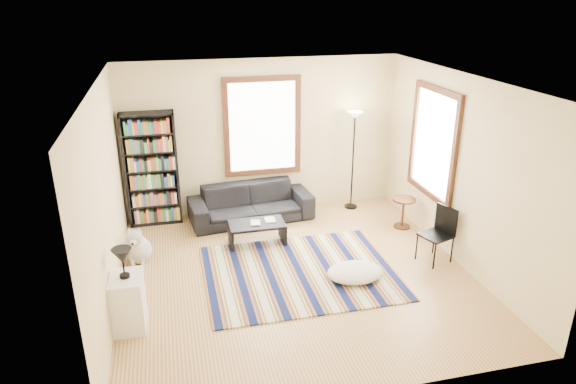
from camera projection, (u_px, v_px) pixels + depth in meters
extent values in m
cube|color=tan|center=(296.00, 277.00, 7.56)|extent=(5.00, 5.00, 0.10)
cube|color=white|center=(297.00, 78.00, 6.49)|extent=(5.00, 5.00, 0.10)
cube|color=beige|center=(262.00, 136.00, 9.33)|extent=(5.00, 0.10, 2.80)
cube|color=beige|center=(365.00, 281.00, 4.72)|extent=(5.00, 0.10, 2.80)
cube|color=beige|center=(101.00, 202.00, 6.47)|extent=(0.10, 5.00, 2.80)
cube|color=beige|center=(463.00, 170.00, 7.58)|extent=(0.10, 5.00, 2.80)
cube|color=white|center=(262.00, 127.00, 9.18)|extent=(1.20, 0.06, 1.60)
cube|color=white|center=(433.00, 143.00, 8.21)|extent=(0.06, 1.20, 1.60)
cube|color=#0C153F|center=(299.00, 272.00, 7.56)|extent=(2.77, 2.22, 0.02)
imported|color=black|center=(251.00, 203.00, 9.21)|extent=(1.07, 2.25, 0.63)
cube|color=black|center=(152.00, 169.00, 8.84)|extent=(0.90, 0.30, 2.00)
cube|color=black|center=(257.00, 233.00, 8.39)|extent=(0.99, 0.68, 0.36)
imported|color=beige|center=(251.00, 223.00, 8.30)|extent=(0.18, 0.23, 0.02)
imported|color=beige|center=(265.00, 220.00, 8.40)|extent=(0.17, 0.23, 0.02)
ellipsoid|color=beige|center=(355.00, 272.00, 7.38)|extent=(0.85, 0.65, 0.20)
cylinder|color=#471D11|center=(403.00, 213.00, 8.91)|extent=(0.46, 0.46, 0.54)
cube|color=black|center=(436.00, 235.00, 7.74)|extent=(0.53, 0.52, 0.86)
cube|color=white|center=(128.00, 302.00, 6.24)|extent=(0.39, 0.51, 0.70)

